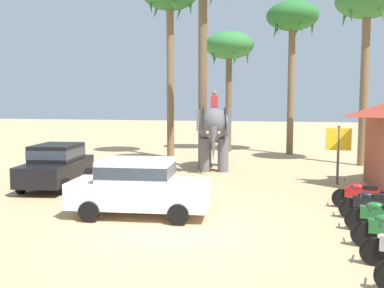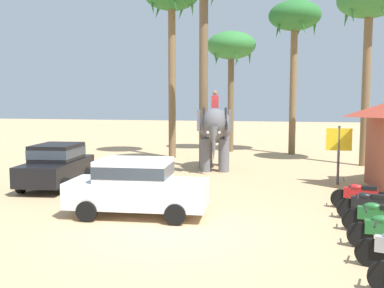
{
  "view_description": "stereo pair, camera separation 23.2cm",
  "coord_description": "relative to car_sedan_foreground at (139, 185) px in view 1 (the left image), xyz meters",
  "views": [
    {
      "loc": [
        2.74,
        -10.78,
        3.45
      ],
      "look_at": [
        -1.1,
        7.21,
        1.6
      ],
      "focal_mm": 41.35,
      "sensor_mm": 36.0,
      "label": 1
    },
    {
      "loc": [
        2.97,
        -10.73,
        3.45
      ],
      "look_at": [
        -1.1,
        7.21,
        1.6
      ],
      "focal_mm": 41.35,
      "sensor_mm": 36.0,
      "label": 2
    }
  ],
  "objects": [
    {
      "name": "ground_plane",
      "position": [
        1.49,
        -1.51,
        -0.93
      ],
      "size": [
        120.0,
        120.0,
        0.0
      ],
      "primitive_type": "plane",
      "color": "tan"
    },
    {
      "name": "car_sedan_foreground",
      "position": [
        0.0,
        0.0,
        0.0
      ],
      "size": [
        4.23,
        2.14,
        1.7
      ],
      "color": "white",
      "rests_on": "ground"
    },
    {
      "name": "car_parked_far_side",
      "position": [
        -4.59,
        3.46,
        0.0
      ],
      "size": [
        2.24,
        4.27,
        1.7
      ],
      "color": "black",
      "rests_on": "ground"
    },
    {
      "name": "elephant_with_mahout",
      "position": [
        0.79,
        9.15,
        1.06
      ],
      "size": [
        2.03,
        3.97,
        3.88
      ],
      "color": "slate",
      "rests_on": "ground"
    },
    {
      "name": "motorcycle_fourth_in_row",
      "position": [
        6.69,
        -0.3,
        -0.46
      ],
      "size": [
        1.8,
        0.55,
        0.94
      ],
      "color": "black",
      "rests_on": "ground"
    },
    {
      "name": "motorcycle_far_in_row",
      "position": [
        6.68,
        0.99,
        -0.46
      ],
      "size": [
        1.8,
        0.55,
        0.94
      ],
      "color": "black",
      "rests_on": "ground"
    },
    {
      "name": "motorcycle_end_of_row",
      "position": [
        6.61,
        2.27,
        -0.46
      ],
      "size": [
        1.8,
        0.55,
        0.94
      ],
      "color": "black",
      "rests_on": "ground"
    },
    {
      "name": "palm_tree_behind_elephant",
      "position": [
        -2.5,
        13.13,
        8.17
      ],
      "size": [
        3.2,
        3.2,
        10.43
      ],
      "color": "brown",
      "rests_on": "ground"
    },
    {
      "name": "palm_tree_near_hut",
      "position": [
        8.14,
        12.1,
        7.22
      ],
      "size": [
        3.2,
        3.2,
        9.38
      ],
      "color": "brown",
      "rests_on": "ground"
    },
    {
      "name": "palm_tree_far_back",
      "position": [
        4.48,
        16.23,
        7.33
      ],
      "size": [
        3.2,
        3.2,
        9.49
      ],
      "color": "brown",
      "rests_on": "ground"
    },
    {
      "name": "palm_tree_leaning_seaward",
      "position": [
        0.47,
        16.97,
        5.84
      ],
      "size": [
        3.2,
        3.2,
        7.89
      ],
      "color": "brown",
      "rests_on": "ground"
    },
    {
      "name": "signboard_yellow",
      "position": [
        6.33,
        6.41,
        0.76
      ],
      "size": [
        1.0,
        0.1,
        2.4
      ],
      "color": "#4C4C51",
      "rests_on": "ground"
    }
  ]
}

